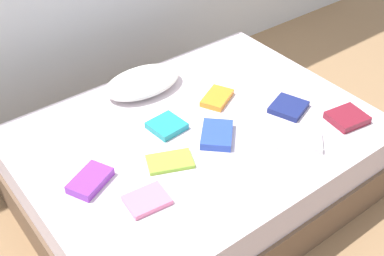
{
  "coord_description": "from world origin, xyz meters",
  "views": [
    {
      "loc": [
        -1.35,
        -1.72,
        2.27
      ],
      "look_at": [
        0.0,
        0.05,
        0.48
      ],
      "focal_mm": 46.35,
      "sensor_mm": 36.0,
      "label": 1
    }
  ],
  "objects": [
    {
      "name": "bed",
      "position": [
        0.0,
        0.0,
        0.25
      ],
      "size": [
        2.0,
        1.5,
        0.5
      ],
      "color": "brown",
      "rests_on": "ground"
    },
    {
      "name": "textbook_orange",
      "position": [
        0.27,
        0.15,
        0.52
      ],
      "size": [
        0.25,
        0.22,
        0.04
      ],
      "primitive_type": "cube",
      "rotation": [
        0.0,
        0.0,
        0.47
      ],
      "color": "orange",
      "rests_on": "bed"
    },
    {
      "name": "textbook_lime",
      "position": [
        -0.29,
        -0.13,
        0.51
      ],
      "size": [
        0.28,
        0.23,
        0.02
      ],
      "primitive_type": "cube",
      "rotation": [
        0.0,
        0.0,
        -0.4
      ],
      "color": "#8CC638",
      "rests_on": "bed"
    },
    {
      "name": "textbook_blue",
      "position": [
        0.04,
        -0.12,
        0.52
      ],
      "size": [
        0.28,
        0.28,
        0.05
      ],
      "primitive_type": "cube",
      "rotation": [
        0.0,
        0.0,
        0.8
      ],
      "color": "#2847B7",
      "rests_on": "bed"
    },
    {
      "name": "textbook_white",
      "position": [
        0.37,
        -0.43,
        0.52
      ],
      "size": [
        0.29,
        0.29,
        0.03
      ],
      "primitive_type": "cube",
      "rotation": [
        0.0,
        0.0,
        -0.79
      ],
      "color": "white",
      "rests_on": "bed"
    },
    {
      "name": "ground_plane",
      "position": [
        0.0,
        0.0,
        0.0
      ],
      "size": [
        8.0,
        8.0,
        0.0
      ],
      "primitive_type": "plane",
      "color": "#93704C"
    },
    {
      "name": "textbook_maroon",
      "position": [
        0.74,
        -0.46,
        0.52
      ],
      "size": [
        0.23,
        0.21,
        0.04
      ],
      "primitive_type": "cube",
      "rotation": [
        0.0,
        0.0,
        -0.15
      ],
      "color": "maroon",
      "rests_on": "bed"
    },
    {
      "name": "textbook_navy",
      "position": [
        0.55,
        -0.18,
        0.52
      ],
      "size": [
        0.25,
        0.25,
        0.03
      ],
      "primitive_type": "cube",
      "rotation": [
        0.0,
        0.0,
        0.35
      ],
      "color": "navy",
      "rests_on": "bed"
    },
    {
      "name": "textbook_purple",
      "position": [
        -0.69,
        -0.02,
        0.52
      ],
      "size": [
        0.26,
        0.22,
        0.05
      ],
      "primitive_type": "cube",
      "rotation": [
        0.0,
        0.0,
        0.45
      ],
      "color": "purple",
      "rests_on": "bed"
    },
    {
      "name": "textbook_teal",
      "position": [
        -0.13,
        0.11,
        0.52
      ],
      "size": [
        0.2,
        0.19,
        0.04
      ],
      "primitive_type": "cube",
      "rotation": [
        0.0,
        0.0,
        0.09
      ],
      "color": "teal",
      "rests_on": "bed"
    },
    {
      "name": "pillow",
      "position": [
        -0.02,
        0.53,
        0.55
      ],
      "size": [
        0.51,
        0.32,
        0.11
      ],
      "primitive_type": "ellipsoid",
      "color": "white",
      "rests_on": "bed"
    },
    {
      "name": "textbook_pink",
      "position": [
        -0.53,
        -0.29,
        0.51
      ],
      "size": [
        0.22,
        0.18,
        0.03
      ],
      "primitive_type": "cube",
      "rotation": [
        0.0,
        0.0,
        -0.1
      ],
      "color": "pink",
      "rests_on": "bed"
    }
  ]
}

